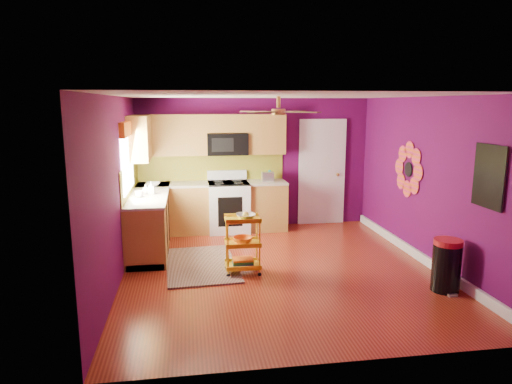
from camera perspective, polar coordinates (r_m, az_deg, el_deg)
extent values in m
plane|color=maroon|center=(6.81, 2.98, -9.60)|extent=(5.00, 5.00, 0.00)
cube|color=#510946|center=(8.91, -0.17, 3.62)|extent=(4.50, 0.04, 2.50)
cube|color=#510946|center=(4.13, 10.16, -5.31)|extent=(4.50, 0.04, 2.50)
cube|color=#510946|center=(6.42, -16.98, 0.23)|extent=(0.04, 5.00, 2.50)
cube|color=#510946|center=(7.27, 20.73, 1.22)|extent=(0.04, 5.00, 2.50)
cube|color=silver|center=(6.38, 3.21, 11.92)|extent=(4.50, 5.00, 0.04)
cube|color=white|center=(7.54, 19.91, -7.66)|extent=(0.05, 4.90, 0.14)
cube|color=olive|center=(7.87, -13.11, -3.61)|extent=(0.60, 2.30, 0.90)
cube|color=olive|center=(8.68, -5.43, -2.01)|extent=(2.80, 0.60, 0.90)
cube|color=beige|center=(7.76, -13.26, -0.26)|extent=(0.63, 2.30, 0.04)
cube|color=beige|center=(8.58, -5.49, 1.05)|extent=(2.80, 0.63, 0.04)
cube|color=black|center=(7.97, -12.99, -6.40)|extent=(0.54, 2.30, 0.10)
cube|color=black|center=(8.78, -5.39, -4.55)|extent=(2.80, 0.54, 0.10)
cube|color=white|center=(8.67, -3.44, -1.93)|extent=(0.76, 0.66, 0.92)
cube|color=black|center=(8.58, -3.48, 1.10)|extent=(0.76, 0.62, 0.03)
cube|color=white|center=(8.83, -3.65, 2.15)|extent=(0.76, 0.06, 0.18)
cube|color=black|center=(8.35, -3.24, -2.49)|extent=(0.45, 0.02, 0.55)
cube|color=olive|center=(8.60, -10.62, 7.01)|extent=(1.32, 0.33, 0.75)
cube|color=olive|center=(8.73, 1.24, 7.25)|extent=(0.72, 0.33, 0.75)
cube|color=olive|center=(8.62, -3.67, 8.55)|extent=(0.76, 0.33, 0.34)
cube|color=olive|center=(8.15, -14.22, 6.65)|extent=(0.33, 1.30, 0.75)
cube|color=black|center=(8.61, -3.61, 6.01)|extent=(0.76, 0.38, 0.40)
cube|color=olive|center=(8.83, -5.63, 3.13)|extent=(2.80, 0.01, 0.51)
cube|color=olive|center=(7.75, -15.49, 1.68)|extent=(0.01, 2.30, 0.51)
cube|color=white|center=(7.40, -15.82, 4.02)|extent=(0.03, 1.20, 1.00)
cube|color=orange|center=(7.36, -15.78, 7.66)|extent=(0.08, 1.35, 0.22)
cube|color=white|center=(9.22, 8.19, 2.34)|extent=(0.85, 0.04, 2.05)
cube|color=white|center=(9.20, 8.23, 2.32)|extent=(0.95, 0.02, 2.15)
sphere|color=#BF8C3F|center=(9.27, 10.18, 2.16)|extent=(0.07, 0.07, 0.07)
cylinder|color=black|center=(7.77, 18.50, 2.70)|extent=(0.01, 0.24, 0.24)
cube|color=#19A489|center=(6.05, 27.18, 1.75)|extent=(0.03, 0.52, 0.72)
cube|color=black|center=(6.05, 27.07, 1.74)|extent=(0.01, 0.56, 0.76)
cylinder|color=#BF8C3F|center=(6.57, 2.84, 11.20)|extent=(0.06, 0.06, 0.16)
cylinder|color=#BF8C3F|center=(6.58, 2.83, 9.98)|extent=(0.20, 0.20, 0.08)
cube|color=#4C2D19|center=(6.90, 4.60, 10.00)|extent=(0.47, 0.47, 0.01)
cube|color=#4C2D19|center=(6.79, 0.11, 10.02)|extent=(0.47, 0.47, 0.01)
cube|color=#4C2D19|center=(6.26, 0.87, 9.94)|extent=(0.47, 0.47, 0.01)
cube|color=#4C2D19|center=(6.37, 5.72, 9.90)|extent=(0.47, 0.47, 0.01)
cube|color=black|center=(7.00, -6.86, -8.98)|extent=(1.12, 1.73, 0.02)
cylinder|color=yellow|center=(6.37, -3.53, -7.08)|extent=(0.02, 0.02, 0.77)
cylinder|color=yellow|center=(6.41, 0.47, -6.93)|extent=(0.02, 0.02, 0.77)
cylinder|color=yellow|center=(6.66, -3.72, -6.26)|extent=(0.02, 0.02, 0.77)
cylinder|color=yellow|center=(6.70, 0.09, -6.12)|extent=(0.02, 0.02, 0.77)
sphere|color=black|center=(6.50, -3.49, -10.39)|extent=(0.05, 0.05, 0.05)
sphere|color=black|center=(6.55, 0.46, -10.22)|extent=(0.05, 0.05, 0.05)
sphere|color=black|center=(6.79, -3.68, -9.44)|extent=(0.05, 0.05, 0.05)
sphere|color=black|center=(6.83, 0.09, -9.29)|extent=(0.05, 0.05, 0.05)
cube|color=yellow|center=(6.43, -1.69, -3.47)|extent=(0.51, 0.37, 0.03)
cube|color=yellow|center=(6.53, -1.67, -6.48)|extent=(0.51, 0.37, 0.03)
cube|color=yellow|center=(6.63, -1.65, -9.17)|extent=(0.51, 0.37, 0.03)
imported|color=beige|center=(6.42, -1.29, -3.05)|extent=(0.28, 0.28, 0.07)
sphere|color=yellow|center=(6.42, -1.29, -2.87)|extent=(0.09, 0.09, 0.09)
imported|color=orange|center=(6.51, -1.67, -5.99)|extent=(0.29, 0.29, 0.09)
cube|color=navy|center=(6.62, -1.65, -8.91)|extent=(0.29, 0.22, 0.04)
cube|color=#267233|center=(6.61, -1.66, -8.64)|extent=(0.29, 0.22, 0.03)
cube|color=orange|center=(6.60, -1.66, -8.39)|extent=(0.29, 0.22, 0.03)
cylinder|color=black|center=(6.46, 22.68, -8.75)|extent=(0.38, 0.38, 0.62)
cylinder|color=#AD181D|center=(6.35, 22.91, -5.81)|extent=(0.36, 0.36, 0.07)
cube|color=beige|center=(6.42, 23.33, -11.73)|extent=(0.13, 0.07, 0.03)
cylinder|color=#128E87|center=(8.74, 1.71, 1.94)|extent=(0.18, 0.18, 0.16)
sphere|color=#128E87|center=(8.73, 1.71, 2.59)|extent=(0.06, 0.06, 0.06)
cube|color=beige|center=(8.66, 1.46, 1.92)|extent=(0.22, 0.15, 0.18)
imported|color=#EA3F72|center=(7.62, -12.97, 0.50)|extent=(0.09, 0.10, 0.21)
imported|color=white|center=(7.66, -13.61, 0.33)|extent=(0.12, 0.12, 0.16)
imported|color=white|center=(8.38, -12.76, 0.95)|extent=(0.27, 0.27, 0.07)
imported|color=white|center=(7.43, -14.39, -0.26)|extent=(0.13, 0.13, 0.10)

